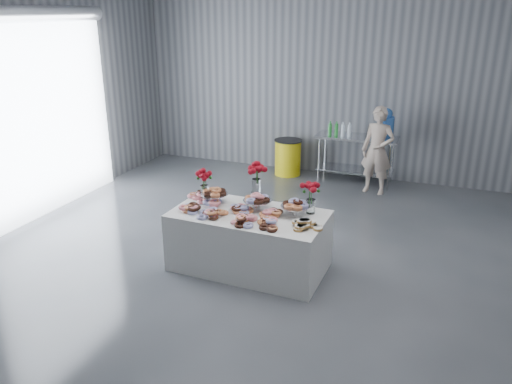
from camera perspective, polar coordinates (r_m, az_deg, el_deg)
ground at (r=6.22m, az=-0.06°, el=-9.91°), size 9.00×9.00×0.00m
room_walls at (r=5.57m, az=-2.53°, el=15.24°), size 8.04×9.04×4.02m
display_table at (r=6.31m, az=-0.80°, el=-5.58°), size 1.93×1.06×0.75m
prep_table at (r=9.57m, az=11.39°, el=4.65°), size 1.50×0.60×0.90m
donut_mounds at (r=6.10m, az=-0.99°, el=-2.21°), size 1.83×0.86×0.09m
cake_stand_left at (r=6.46m, az=-4.77°, el=-0.08°), size 0.36×0.36×0.17m
cake_stand_mid at (r=6.22m, az=0.15°, el=-0.82°), size 0.36×0.36×0.17m
cake_stand_right at (r=6.05m, az=4.53°, el=-1.47°), size 0.36×0.36×0.17m
danish_pile at (r=5.77m, az=5.44°, el=-3.55°), size 0.48×0.48×0.11m
bouquet_left at (r=6.58m, az=-5.96°, el=1.71°), size 0.26×0.26×0.42m
bouquet_right at (r=6.09m, az=6.35°, el=0.18°), size 0.26×0.26×0.42m
bouquet_center at (r=6.35m, az=0.02°, el=1.92°), size 0.26×0.26×0.57m
water_jug at (r=9.38m, az=14.64°, el=7.42°), size 0.28×0.28×0.55m
drink_bottles at (r=9.43m, az=9.53°, el=7.14°), size 0.54×0.08×0.27m
person at (r=9.05m, az=13.71°, el=4.62°), size 0.63×0.47×1.56m
trash_barrel at (r=9.94m, az=3.66°, el=4.00°), size 0.55×0.55×0.71m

